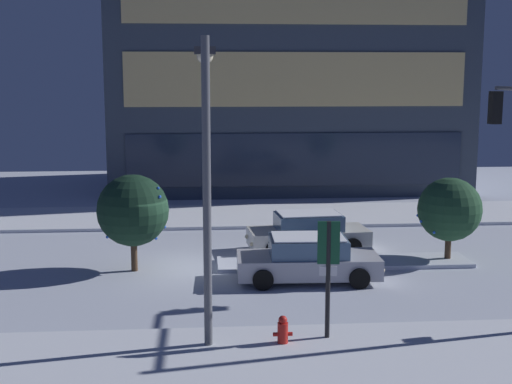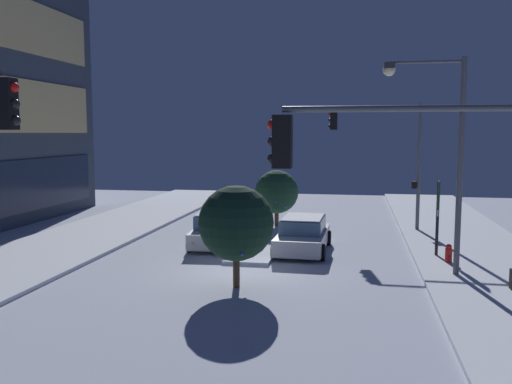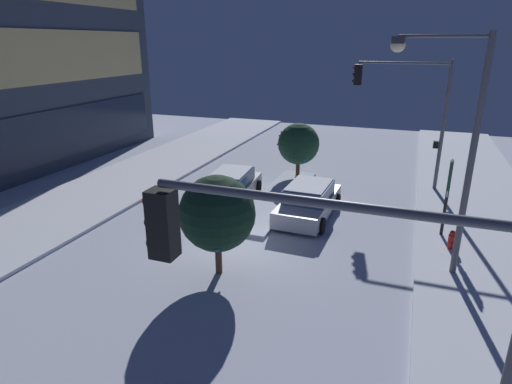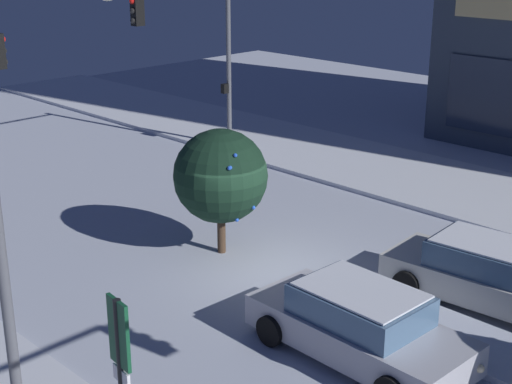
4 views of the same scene
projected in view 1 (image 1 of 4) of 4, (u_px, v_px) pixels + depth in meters
The scene contains 11 objects.
ground at pixel (178, 269), 24.27m from camera, with size 52.00×52.00×0.00m, color silver.
curb_strip_near at pixel (165, 373), 15.62m from camera, with size 52.00×5.20×0.14m, color silver.
curb_strip_far at pixel (184, 217), 32.90m from camera, with size 52.00×5.20×0.14m, color silver.
median_strip at pixel (344, 262), 24.90m from camera, with size 9.00×1.80×0.14m, color silver.
car_near at pixel (308, 259), 22.79m from camera, with size 4.75×2.22×1.49m.
car_far at pixel (308, 233), 26.68m from camera, with size 4.74×2.35×1.49m.
street_lamp_arched at pixel (206, 147), 17.04m from camera, with size 0.56×2.75×7.54m.
fire_hydrant at pixel (283, 333), 17.15m from camera, with size 0.48×0.26×0.83m.
parking_info_sign at pixel (328, 266), 17.25m from camera, with size 0.55×0.13×3.11m.
decorated_tree_median at pixel (133, 210), 23.70m from camera, with size 2.45×2.45×3.35m.
decorated_tree_left_of_median at pixel (450, 209), 24.87m from camera, with size 2.27×2.27×3.07m.
Camera 1 is at (0.91, -23.64, 6.62)m, focal length 49.05 mm.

